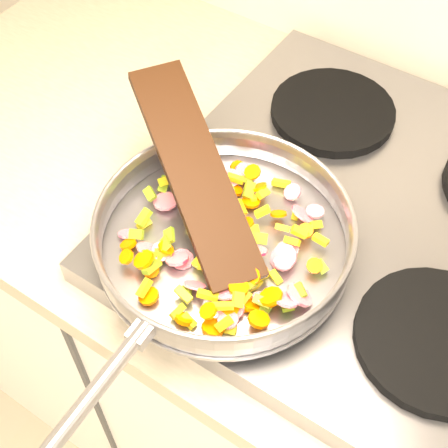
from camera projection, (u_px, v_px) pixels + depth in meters
The scene contains 7 objects.
cooktop at pixel (373, 222), 0.86m from camera, with size 0.60×0.60×0.04m, color #939399.
grate_fl at pixel (233, 232), 0.81m from camera, with size 0.19×0.19×0.02m, color black.
grate_fr at pixel (436, 339), 0.72m from camera, with size 0.19×0.19×0.02m, color black.
grate_bl at pixel (333, 111), 0.96m from camera, with size 0.19×0.19×0.02m, color black.
saute_pan at pixel (223, 234), 0.77m from camera, with size 0.36×0.53×0.05m.
vegetable_heap at pixel (226, 249), 0.76m from camera, with size 0.27×0.26×0.04m.
wooden_spatula at pixel (195, 171), 0.77m from camera, with size 0.31×0.07×0.01m, color black.
Camera 1 is at (-0.58, 1.11, 1.60)m, focal length 50.00 mm.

